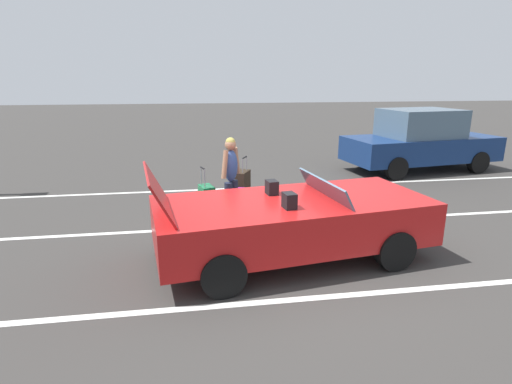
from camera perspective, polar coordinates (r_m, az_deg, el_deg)
The scene contains 10 objects.
ground_plane at distance 6.40m, azimuth 5.01°, elevation -9.15°, with size 80.00×80.00×0.00m, color #383533.
lot_line_near at distance 5.35m, azimuth 8.25°, elevation -14.63°, with size 18.00×0.12×0.01m, color silver.
lot_line_mid at distance 7.72m, azimuth 2.43°, elevation -4.63°, with size 18.00×0.12×0.01m, color silver.
lot_line_far at distance 10.25m, azimuth -0.50°, elevation 0.58°, with size 18.00×0.12×0.01m, color silver.
convertible_car at distance 6.25m, azimuth 6.83°, elevation -3.97°, with size 4.38×2.34×1.51m.
suitcase_large_black at distance 8.87m, azimuth -2.11°, elevation 0.63°, with size 0.46×0.55×1.06m.
suitcase_medium_bright at distance 8.20m, azimuth -6.96°, elevation -1.19°, with size 0.34×0.45×1.00m.
suitcase_small_carryon at distance 8.32m, azimuth -2.24°, elevation -1.31°, with size 0.29×0.38×0.50m.
traveler_person at distance 7.57m, azimuth -3.55°, elevation 2.30°, with size 0.44×0.53×1.65m.
parked_sedan_near at distance 13.03m, azimuth 22.21°, elevation 6.69°, with size 4.71×2.41×1.82m.
Camera 1 is at (-1.44, -5.62, 2.70)m, focal length 28.31 mm.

